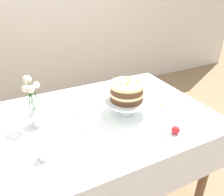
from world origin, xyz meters
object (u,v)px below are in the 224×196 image
object	(u,v)px
cake_stand	(126,102)
layer_cake	(127,91)
dining_table	(105,129)
teacup	(45,155)
flower_vase	(34,106)
fallen_rose	(175,130)

from	to	relation	value
cake_stand	layer_cake	distance (m)	0.08
dining_table	layer_cake	xyz separation A→B (m)	(0.15, -0.01, 0.25)
dining_table	teacup	size ratio (longest dim) A/B	12.38
dining_table	teacup	xyz separation A→B (m)	(-0.42, -0.21, 0.11)
layer_cake	cake_stand	bearing A→B (deg)	-97.33
cake_stand	flower_vase	distance (m)	0.57
fallen_rose	teacup	bearing A→B (deg)	169.94
dining_table	layer_cake	size ratio (longest dim) A/B	6.37
dining_table	fallen_rose	size ratio (longest dim) A/B	12.05
layer_cake	fallen_rose	distance (m)	0.38
layer_cake	flower_vase	bearing A→B (deg)	167.41
cake_stand	fallen_rose	world-z (taller)	cake_stand
layer_cake	teacup	size ratio (longest dim) A/B	1.94
cake_stand	fallen_rose	xyz separation A→B (m)	(0.14, -0.32, -0.06)
cake_stand	teacup	xyz separation A→B (m)	(-0.57, -0.20, -0.06)
teacup	layer_cake	bearing A→B (deg)	19.12
layer_cake	teacup	distance (m)	0.62
cake_stand	teacup	bearing A→B (deg)	-160.89
cake_stand	flower_vase	size ratio (longest dim) A/B	0.93
dining_table	fallen_rose	world-z (taller)	fallen_rose
dining_table	teacup	world-z (taller)	teacup
flower_vase	cake_stand	bearing A→B (deg)	-12.60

